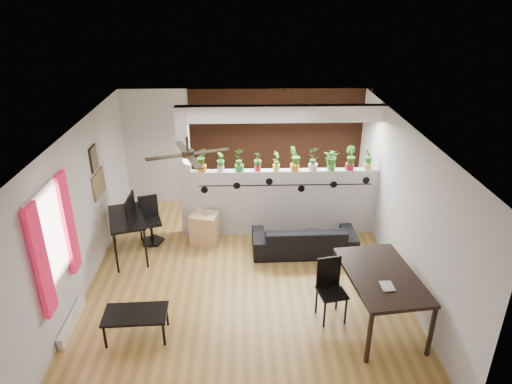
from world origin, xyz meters
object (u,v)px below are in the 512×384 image
cup (207,212)px  folding_chair (330,283)px  potted_plant_1 (221,161)px  computer_desk (126,220)px  potted_plant_8 (350,157)px  cube_shelf (205,228)px  potted_plant_0 (202,159)px  potted_plant_4 (276,160)px  potted_plant_3 (258,161)px  dining_table (381,279)px  potted_plant_2 (239,159)px  potted_plant_5 (295,158)px  office_chair (150,223)px  ceiling_fan (188,156)px  potted_plant_6 (313,157)px  potted_plant_9 (369,159)px  coffee_table (136,315)px  sofa (304,239)px  potted_plant_7 (332,159)px

cup → folding_chair: folding_chair is taller
potted_plant_1 → computer_desk: size_ratio=0.30×
potted_plant_8 → cube_shelf: size_ratio=0.76×
potted_plant_0 → potted_plant_4: potted_plant_0 is taller
potted_plant_3 → computer_desk: bearing=-162.0°
potted_plant_3 → dining_table: 3.30m
potted_plant_2 → potted_plant_5: bearing=0.0°
potted_plant_5 → office_chair: bearing=-174.0°
potted_plant_0 → cup: size_ratio=4.00×
ceiling_fan → potted_plant_5: ceiling_fan is taller
potted_plant_4 → dining_table: (1.32, -2.73, -0.80)m
potted_plant_2 → folding_chair: size_ratio=0.48×
ceiling_fan → potted_plant_6: size_ratio=2.50×
potted_plant_2 → folding_chair: bearing=-62.4°
potted_plant_6 → cube_shelf: size_ratio=0.79×
potted_plant_0 → potted_plant_2: size_ratio=1.00×
potted_plant_5 → potted_plant_9: (1.40, 0.00, -0.03)m
computer_desk → coffee_table: 2.27m
cube_shelf → potted_plant_2: bearing=41.2°
ceiling_fan → sofa: bearing=29.0°
potted_plant_2 → potted_plant_6: (1.40, 0.00, 0.01)m
potted_plant_1 → potted_plant_3: bearing=0.0°
potted_plant_7 → potted_plant_9: (0.70, 0.00, -0.01)m
computer_desk → coffee_table: bearing=-75.1°
potted_plant_1 → folding_chair: 3.20m
potted_plant_4 → cube_shelf: size_ratio=0.63×
office_chair → coffee_table: office_chair is taller
potted_plant_5 → potted_plant_7: bearing=0.0°
cup → potted_plant_8: bearing=7.1°
potted_plant_3 → potted_plant_9: size_ratio=0.90×
potted_plant_6 → potted_plant_8: 0.70m
potted_plant_3 → potted_plant_6: (1.05, 0.00, 0.06)m
sofa → folding_chair: size_ratio=1.88×
potted_plant_2 → cube_shelf: 1.49m
sofa → cup: bearing=-13.5°
ceiling_fan → potted_plant_4: ceiling_fan is taller
potted_plant_1 → potted_plant_3: 0.70m
potted_plant_2 → potted_plant_6: 1.40m
ceiling_fan → coffee_table: (-0.74, -1.13, -1.95)m
potted_plant_3 → potted_plant_5: 0.70m
potted_plant_8 → cup: 2.91m
potted_plant_2 → potted_plant_3: 0.35m
potted_plant_8 → sofa: size_ratio=0.25×
potted_plant_6 → potted_plant_4: bearing=180.0°
potted_plant_6 → computer_desk: size_ratio=0.39×
potted_plant_7 → potted_plant_0: bearing=-180.0°
coffee_table → dining_table: bearing=3.3°
potted_plant_1 → dining_table: size_ratio=0.22×
potted_plant_1 → potted_plant_4: size_ratio=0.96×
cube_shelf → potted_plant_7: bearing=22.4°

